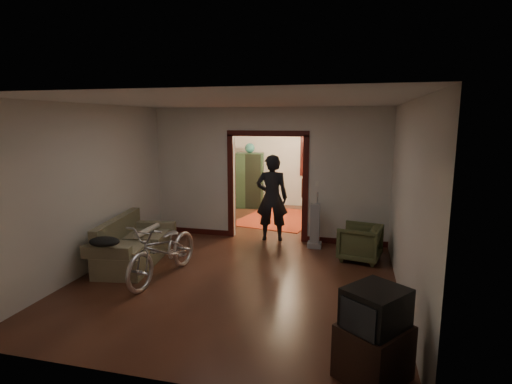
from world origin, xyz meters
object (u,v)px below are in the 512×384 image
(bicycle, at_px, (164,250))
(desk, at_px, (332,199))
(armchair, at_px, (360,243))
(locker, at_px, (250,180))
(sofa, at_px, (134,241))
(person, at_px, (272,198))

(bicycle, relative_size, desk, 1.84)
(armchair, bearing_deg, bicycle, -49.29)
(locker, bearing_deg, sofa, -107.71)
(armchair, relative_size, locker, 0.45)
(locker, distance_m, desk, 2.42)
(sofa, relative_size, desk, 1.79)
(sofa, distance_m, desk, 5.92)
(bicycle, height_order, locker, locker)
(person, xyz_separation_m, locker, (-1.29, 3.02, -0.12))
(sofa, xyz_separation_m, desk, (3.18, 4.99, -0.04))
(bicycle, height_order, armchair, bicycle)
(desk, bearing_deg, person, -124.37)
(armchair, bearing_deg, locker, -128.76)
(bicycle, height_order, desk, bicycle)
(bicycle, distance_m, locker, 5.53)
(sofa, bearing_deg, desk, 48.60)
(bicycle, distance_m, person, 2.83)
(bicycle, distance_m, desk, 5.96)
(armchair, bearing_deg, desk, -156.78)
(person, bearing_deg, locker, -75.93)
(sofa, relative_size, armchair, 2.44)
(sofa, height_order, locker, locker)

